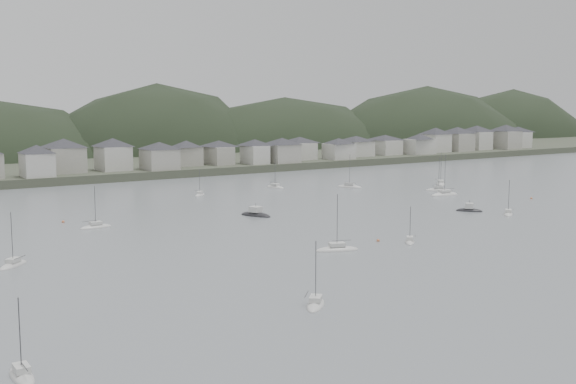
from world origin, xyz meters
TOP-DOWN VIEW (x-y plane):
  - ground at (0.00, 0.00)m, footprint 900.00×900.00m
  - far_shore_land at (0.00, 295.00)m, footprint 900.00×250.00m
  - forested_ridge at (4.83, 269.40)m, footprint 851.55×103.94m
  - waterfront_town at (50.59, 183.34)m, footprint 451.48×28.46m
  - moored_fleet at (2.04, 65.51)m, footprint 266.18×161.88m
  - motor_launch_near at (43.60, 54.42)m, footprint 6.16×6.97m
  - motor_launch_far at (-7.13, 79.00)m, footprint 6.24×9.62m
  - mooring_buoys at (-2.90, 57.60)m, footprint 150.10×130.86m

SIDE VIEW (x-z plane):
  - forested_ridge at x=4.83m, z-range -62.57..40.00m
  - ground at x=0.00m, z-range 0.00..0.00m
  - mooring_buoys at x=-2.90m, z-range -0.20..0.50m
  - moored_fleet at x=2.04m, z-range -6.66..7.02m
  - motor_launch_far at x=-7.13m, z-range -1.79..2.35m
  - motor_launch_near at x=43.60m, z-range -1.53..2.13m
  - far_shore_land at x=0.00m, z-range 0.00..3.00m
  - waterfront_town at x=50.59m, z-range 2.20..15.12m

